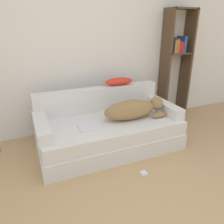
{
  "coord_description": "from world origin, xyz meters",
  "views": [
    {
      "loc": [
        -0.84,
        -0.75,
        1.53
      ],
      "look_at": [
        0.13,
        1.51,
        0.53
      ],
      "focal_mm": 35.0,
      "sensor_mm": 36.0,
      "label": 1
    }
  ],
  "objects_px": {
    "bookshelf": "(176,58)",
    "power_adapter": "(144,173)",
    "dog": "(134,109)",
    "laptop": "(91,126)",
    "couch": "(109,134)",
    "throw_pillow": "(119,81)"
  },
  "relations": [
    {
      "from": "bookshelf",
      "to": "power_adapter",
      "type": "distance_m",
      "value": 2.07
    },
    {
      "from": "dog",
      "to": "laptop",
      "type": "height_order",
      "value": "dog"
    },
    {
      "from": "dog",
      "to": "bookshelf",
      "type": "xyz_separation_m",
      "value": [
        1.11,
        0.63,
        0.5
      ]
    },
    {
      "from": "couch",
      "to": "dog",
      "type": "distance_m",
      "value": 0.46
    },
    {
      "from": "power_adapter",
      "to": "laptop",
      "type": "bearing_deg",
      "value": 123.52
    },
    {
      "from": "couch",
      "to": "dog",
      "type": "height_order",
      "value": "dog"
    },
    {
      "from": "couch",
      "to": "laptop",
      "type": "distance_m",
      "value": 0.36
    },
    {
      "from": "laptop",
      "to": "throw_pillow",
      "type": "bearing_deg",
      "value": 42.12
    },
    {
      "from": "laptop",
      "to": "bookshelf",
      "type": "bearing_deg",
      "value": 23.36
    },
    {
      "from": "throw_pillow",
      "to": "laptop",
      "type": "bearing_deg",
      "value": -139.92
    },
    {
      "from": "throw_pillow",
      "to": "dog",
      "type": "bearing_deg",
      "value": -89.91
    },
    {
      "from": "bookshelf",
      "to": "power_adapter",
      "type": "bearing_deg",
      "value": -135.86
    },
    {
      "from": "couch",
      "to": "power_adapter",
      "type": "xyz_separation_m",
      "value": [
        0.12,
        -0.69,
        -0.18
      ]
    },
    {
      "from": "bookshelf",
      "to": "laptop",
      "type": "bearing_deg",
      "value": -158.68
    },
    {
      "from": "couch",
      "to": "power_adapter",
      "type": "bearing_deg",
      "value": -80.09
    },
    {
      "from": "dog",
      "to": "laptop",
      "type": "xyz_separation_m",
      "value": [
        -0.6,
        -0.03,
        -0.12
      ]
    },
    {
      "from": "throw_pillow",
      "to": "bookshelf",
      "type": "relative_size",
      "value": 0.24
    },
    {
      "from": "couch",
      "to": "laptop",
      "type": "height_order",
      "value": "laptop"
    },
    {
      "from": "couch",
      "to": "bookshelf",
      "type": "distance_m",
      "value": 1.74
    },
    {
      "from": "dog",
      "to": "power_adapter",
      "type": "xyz_separation_m",
      "value": [
        -0.2,
        -0.63,
        -0.5
      ]
    },
    {
      "from": "laptop",
      "to": "power_adapter",
      "type": "xyz_separation_m",
      "value": [
        0.4,
        -0.6,
        -0.38
      ]
    },
    {
      "from": "laptop",
      "to": "throw_pillow",
      "type": "height_order",
      "value": "throw_pillow"
    }
  ]
}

